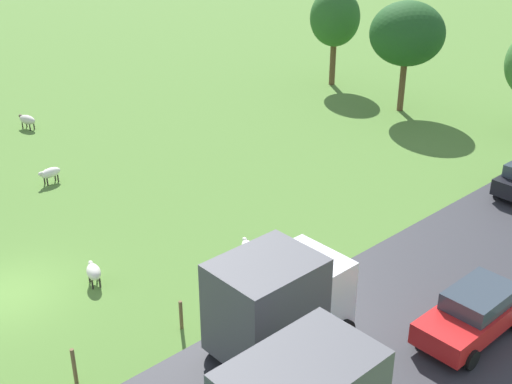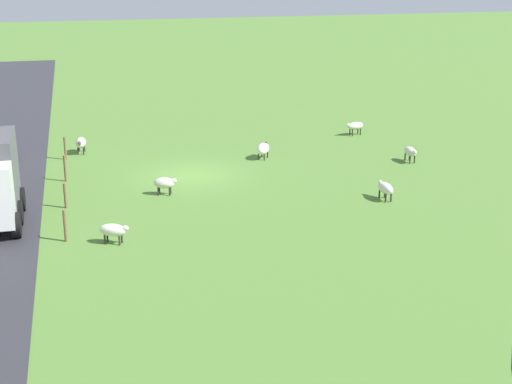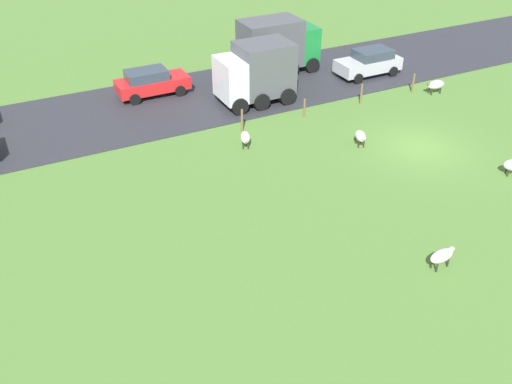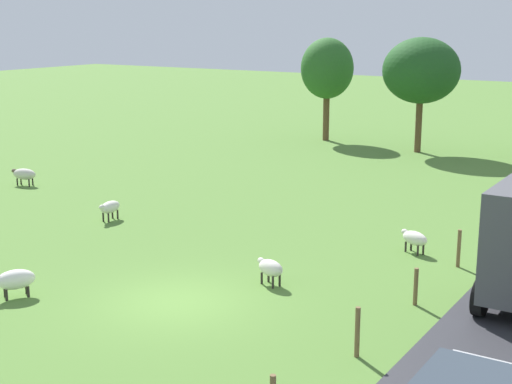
{
  "view_description": "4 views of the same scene",
  "coord_description": "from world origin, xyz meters",
  "px_view_note": "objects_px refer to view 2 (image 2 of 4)",
  "views": [
    {
      "loc": [
        20.4,
        -6.78,
        13.52
      ],
      "look_at": [
        1.3,
        10.68,
        0.96
      ],
      "focal_mm": 46.9,
      "sensor_mm": 36.0,
      "label": 1
    },
    {
      "loc": [
        4.96,
        33.75,
        10.31
      ],
      "look_at": [
        -1.54,
        6.73,
        1.21
      ],
      "focal_mm": 52.89,
      "sensor_mm": 36.0,
      "label": 2
    },
    {
      "loc": [
        -18.59,
        18.62,
        13.58
      ],
      "look_at": [
        -1.64,
        10.06,
        1.22
      ],
      "focal_mm": 39.58,
      "sensor_mm": 36.0,
      "label": 3
    },
    {
      "loc": [
        12.31,
        -15.36,
        7.7
      ],
      "look_at": [
        -2.24,
        7.8,
        1.32
      ],
      "focal_mm": 52.58,
      "sensor_mm": 36.0,
      "label": 4
    }
  ],
  "objects_px": {
    "sheep_1": "(355,126)",
    "sheep_3": "(165,183)",
    "sheep_6": "(263,149)",
    "sheep_7": "(81,143)",
    "sheep_5": "(410,152)",
    "sheep_2": "(113,230)",
    "sheep_0": "(385,188)"
  },
  "relations": [
    {
      "from": "sheep_3",
      "to": "sheep_5",
      "type": "relative_size",
      "value": 0.94
    },
    {
      "from": "sheep_5",
      "to": "sheep_7",
      "type": "bearing_deg",
      "value": -19.26
    },
    {
      "from": "sheep_6",
      "to": "sheep_7",
      "type": "height_order",
      "value": "sheep_7"
    },
    {
      "from": "sheep_0",
      "to": "sheep_6",
      "type": "relative_size",
      "value": 0.96
    },
    {
      "from": "sheep_1",
      "to": "sheep_3",
      "type": "height_order",
      "value": "sheep_3"
    },
    {
      "from": "sheep_5",
      "to": "sheep_7",
      "type": "height_order",
      "value": "sheep_7"
    },
    {
      "from": "sheep_0",
      "to": "sheep_6",
      "type": "bearing_deg",
      "value": -65.42
    },
    {
      "from": "sheep_3",
      "to": "sheep_6",
      "type": "xyz_separation_m",
      "value": [
        -5.57,
        -4.67,
        -0.0
      ]
    },
    {
      "from": "sheep_1",
      "to": "sheep_2",
      "type": "relative_size",
      "value": 1.02
    },
    {
      "from": "sheep_2",
      "to": "sheep_7",
      "type": "distance_m",
      "value": 13.14
    },
    {
      "from": "sheep_2",
      "to": "sheep_5",
      "type": "distance_m",
      "value": 16.83
    },
    {
      "from": "sheep_6",
      "to": "sheep_5",
      "type": "bearing_deg",
      "value": 161.48
    },
    {
      "from": "sheep_3",
      "to": "sheep_7",
      "type": "height_order",
      "value": "sheep_7"
    },
    {
      "from": "sheep_0",
      "to": "sheep_7",
      "type": "distance_m",
      "value": 16.46
    },
    {
      "from": "sheep_2",
      "to": "sheep_6",
      "type": "relative_size",
      "value": 0.95
    },
    {
      "from": "sheep_0",
      "to": "sheep_1",
      "type": "bearing_deg",
      "value": -104.32
    },
    {
      "from": "sheep_1",
      "to": "sheep_3",
      "type": "relative_size",
      "value": 1.1
    },
    {
      "from": "sheep_1",
      "to": "sheep_7",
      "type": "distance_m",
      "value": 15.28
    },
    {
      "from": "sheep_3",
      "to": "sheep_2",
      "type": "bearing_deg",
      "value": 64.44
    },
    {
      "from": "sheep_6",
      "to": "sheep_0",
      "type": "bearing_deg",
      "value": 114.58
    },
    {
      "from": "sheep_1",
      "to": "sheep_7",
      "type": "relative_size",
      "value": 0.93
    },
    {
      "from": "sheep_5",
      "to": "sheep_6",
      "type": "bearing_deg",
      "value": -18.52
    },
    {
      "from": "sheep_2",
      "to": "sheep_7",
      "type": "relative_size",
      "value": 0.91
    },
    {
      "from": "sheep_0",
      "to": "sheep_5",
      "type": "distance_m",
      "value": 6.3
    },
    {
      "from": "sheep_3",
      "to": "sheep_5",
      "type": "height_order",
      "value": "sheep_3"
    },
    {
      "from": "sheep_6",
      "to": "sheep_7",
      "type": "bearing_deg",
      "value": -19.83
    },
    {
      "from": "sheep_3",
      "to": "sheep_6",
      "type": "distance_m",
      "value": 7.27
    },
    {
      "from": "sheep_1",
      "to": "sheep_6",
      "type": "height_order",
      "value": "sheep_6"
    },
    {
      "from": "sheep_0",
      "to": "sheep_1",
      "type": "distance_m",
      "value": 11.53
    },
    {
      "from": "sheep_0",
      "to": "sheep_3",
      "type": "distance_m",
      "value": 9.48
    },
    {
      "from": "sheep_0",
      "to": "sheep_2",
      "type": "distance_m",
      "value": 11.75
    },
    {
      "from": "sheep_0",
      "to": "sheep_2",
      "type": "xyz_separation_m",
      "value": [
        11.52,
        2.31,
        -0.01
      ]
    }
  ]
}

